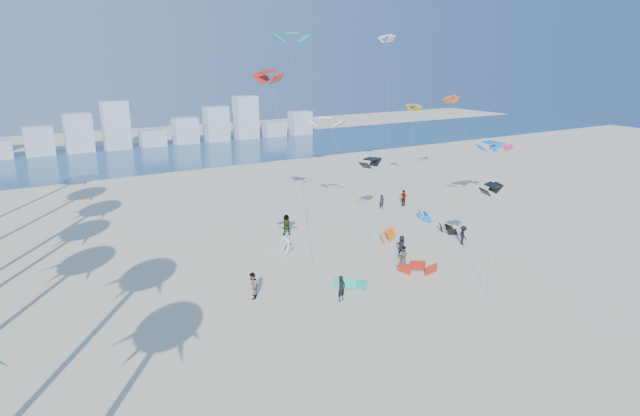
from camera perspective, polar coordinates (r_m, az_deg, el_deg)
ground at (r=30.76m, az=11.33°, el=-15.86°), size 220.00×220.00×0.00m
ocean at (r=94.06m, az=-19.87°, el=4.89°), size 220.00×220.00×0.00m
kitesurfer_near at (r=37.04m, az=2.26°, el=-8.36°), size 0.74×0.61×1.76m
kitesurfer_mid at (r=43.55m, az=8.68°, el=-4.91°), size 0.91×0.97×1.58m
kitesurfers_far at (r=48.41m, az=3.38°, el=-2.51°), size 25.04×14.32×1.92m
grounded_kites at (r=46.74m, az=6.84°, el=-3.88°), size 18.15×12.81×0.95m
flying_kites at (r=52.49m, az=6.69°, el=11.03°), size 30.60×25.12×18.57m
distant_skyline at (r=103.12m, az=-21.87°, el=7.30°), size 85.00×3.00×8.40m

